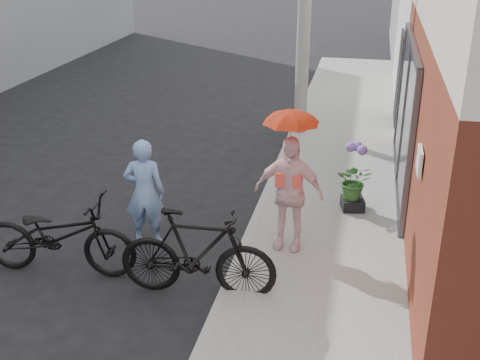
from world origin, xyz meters
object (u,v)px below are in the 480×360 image
(bike_left, at_px, (58,235))
(planter, at_px, (353,204))
(officer, at_px, (145,192))
(bike_right, at_px, (197,254))
(kimono_woman, at_px, (289,193))

(bike_left, relative_size, planter, 6.12)
(officer, xyz_separation_m, planter, (2.93, 1.53, -0.60))
(bike_left, bearing_deg, planter, -60.23)
(officer, relative_size, bike_right, 0.81)
(bike_left, xyz_separation_m, planter, (3.77, 2.56, -0.35))
(bike_right, bearing_deg, planter, -36.59)
(planter, bearing_deg, kimono_woman, -121.56)
(bike_right, height_order, kimono_woman, kimono_woman)
(officer, relative_size, bike_left, 0.76)
(officer, relative_size, kimono_woman, 0.98)
(officer, xyz_separation_m, bike_left, (-0.84, -1.03, -0.25))
(bike_left, height_order, kimono_woman, kimono_woman)
(bike_left, height_order, bike_right, bike_right)
(bike_right, xyz_separation_m, kimono_woman, (0.95, 1.29, 0.35))
(officer, xyz_separation_m, bike_right, (1.12, -1.17, -0.21))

